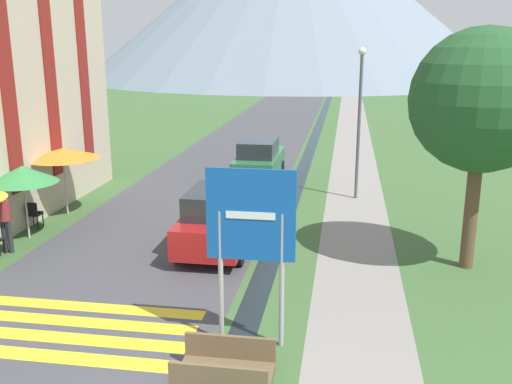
# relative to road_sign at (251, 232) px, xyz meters

# --- Properties ---
(ground_plane) EXTENTS (160.00, 160.00, 0.00)m
(ground_plane) POSITION_rel_road_sign_xyz_m (-1.44, 16.33, -2.35)
(ground_plane) COLOR #3D6033
(road) EXTENTS (6.40, 60.00, 0.01)m
(road) POSITION_rel_road_sign_xyz_m (-3.94, 26.33, -2.35)
(road) COLOR #424247
(road) RESTS_ON ground_plane
(footpath) EXTENTS (2.20, 60.00, 0.01)m
(footpath) POSITION_rel_road_sign_xyz_m (2.16, 26.33, -2.35)
(footpath) COLOR gray
(footpath) RESTS_ON ground_plane
(drainage_channel) EXTENTS (0.60, 60.00, 0.00)m
(drainage_channel) POSITION_rel_road_sign_xyz_m (-0.24, 26.33, -2.35)
(drainage_channel) COLOR black
(drainage_channel) RESTS_ON ground_plane
(crosswalk_marking) EXTENTS (5.44, 2.54, 0.01)m
(crosswalk_marking) POSITION_rel_road_sign_xyz_m (-3.94, -0.06, -2.35)
(crosswalk_marking) COLOR yellow
(crosswalk_marking) RESTS_ON ground_plane
(road_sign) EXTENTS (1.72, 0.11, 3.59)m
(road_sign) POSITION_rel_road_sign_xyz_m (0.00, 0.00, 0.00)
(road_sign) COLOR #9E9EA3
(road_sign) RESTS_ON ground_plane
(footbridge) EXTENTS (1.70, 1.10, 0.65)m
(footbridge) POSITION_rel_road_sign_xyz_m (-0.24, -1.44, -2.13)
(footbridge) COLOR brown
(footbridge) RESTS_ON ground_plane
(parked_car_near) EXTENTS (1.89, 4.13, 1.82)m
(parked_car_near) POSITION_rel_road_sign_xyz_m (-1.84, 5.21, -1.44)
(parked_car_near) COLOR #A31919
(parked_car_near) RESTS_ON ground_plane
(parked_car_far) EXTENTS (1.85, 4.42, 1.82)m
(parked_car_far) POSITION_rel_road_sign_xyz_m (-1.97, 13.79, -1.44)
(parked_car_far) COLOR #28663D
(parked_car_far) RESTS_ON ground_plane
(cafe_chair_far_left) EXTENTS (0.40, 0.40, 0.85)m
(cafe_chair_far_left) POSITION_rel_road_sign_xyz_m (-8.14, 6.07, -1.84)
(cafe_chair_far_left) COLOR black
(cafe_chair_far_left) RESTS_ON ground_plane
(cafe_chair_far_right) EXTENTS (0.40, 0.40, 0.85)m
(cafe_chair_far_right) POSITION_rel_road_sign_xyz_m (-8.23, 6.21, -1.84)
(cafe_chair_far_right) COLOR black
(cafe_chair_far_right) RESTS_ON ground_plane
(cafe_umbrella_middle_green) EXTENTS (2.08, 2.08, 2.28)m
(cafe_umbrella_middle_green) POSITION_rel_road_sign_xyz_m (-7.81, 5.18, -0.34)
(cafe_umbrella_middle_green) COLOR #B7B2A8
(cafe_umbrella_middle_green) RESTS_ON ground_plane
(cafe_umbrella_rear_orange) EXTENTS (2.47, 2.47, 2.35)m
(cafe_umbrella_rear_orange) POSITION_rel_road_sign_xyz_m (-7.83, 7.72, -0.19)
(cafe_umbrella_rear_orange) COLOR #B7B2A8
(cafe_umbrella_rear_orange) RESTS_ON ground_plane
(person_standing_terrace) EXTENTS (0.32, 0.32, 1.76)m
(person_standing_terrace) POSITION_rel_road_sign_xyz_m (-7.73, 3.93, -1.33)
(person_standing_terrace) COLOR #282833
(person_standing_terrace) RESTS_ON ground_plane
(streetlamp) EXTENTS (0.28, 0.28, 5.66)m
(streetlamp) POSITION_rel_road_sign_xyz_m (2.18, 11.48, 0.97)
(streetlamp) COLOR #515156
(streetlamp) RESTS_ON ground_plane
(tree_by_path) EXTENTS (3.64, 3.64, 6.27)m
(tree_by_path) POSITION_rel_road_sign_xyz_m (5.05, 4.88, 2.08)
(tree_by_path) COLOR brown
(tree_by_path) RESTS_ON ground_plane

